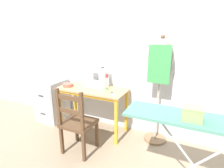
# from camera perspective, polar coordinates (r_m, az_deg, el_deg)

# --- Properties ---
(ground_plane) EXTENTS (14.00, 14.00, 0.00)m
(ground_plane) POSITION_cam_1_polar(r_m,az_deg,el_deg) (2.82, -8.66, -16.77)
(ground_plane) COLOR gray
(wall_back) EXTENTS (10.00, 0.05, 2.55)m
(wall_back) POSITION_cam_1_polar(r_m,az_deg,el_deg) (2.85, -3.56, 11.16)
(wall_back) COLOR silver
(wall_back) RESTS_ON ground_plane
(sewing_table) EXTENTS (1.07, 0.49, 0.71)m
(sewing_table) POSITION_cam_1_polar(r_m,az_deg,el_deg) (2.72, -6.54, -3.49)
(sewing_table) COLOR tan
(sewing_table) RESTS_ON ground_plane
(sewing_machine) EXTENTS (0.38, 0.17, 0.34)m
(sewing_machine) POSITION_cam_1_polar(r_m,az_deg,el_deg) (2.73, -4.72, 2.05)
(sewing_machine) COLOR white
(sewing_machine) RESTS_ON sewing_table
(fabric_bowl) EXTENTS (0.16, 0.16, 0.05)m
(fabric_bowl) POSITION_cam_1_polar(r_m,az_deg,el_deg) (2.85, -14.13, -0.32)
(fabric_bowl) COLOR #B25647
(fabric_bowl) RESTS_ON sewing_table
(scissors) EXTENTS (0.11, 0.13, 0.01)m
(scissors) POSITION_cam_1_polar(r_m,az_deg,el_deg) (2.45, 0.12, -3.12)
(scissors) COLOR silver
(scissors) RESTS_ON sewing_table
(thread_spool_near_machine) EXTENTS (0.04, 0.04, 0.04)m
(thread_spool_near_machine) POSITION_cam_1_polar(r_m,az_deg,el_deg) (2.61, -1.58, -1.53)
(thread_spool_near_machine) COLOR green
(thread_spool_near_machine) RESTS_ON sewing_table
(wooden_chair) EXTENTS (0.40, 0.38, 0.90)m
(wooden_chair) POSITION_cam_1_polar(r_m,az_deg,el_deg) (2.34, -11.20, -12.44)
(wooden_chair) COLOR #513823
(wooden_chair) RESTS_ON ground_plane
(filing_cabinet) EXTENTS (0.44, 0.48, 0.74)m
(filing_cabinet) POSITION_cam_1_polar(r_m,az_deg,el_deg) (3.33, -18.97, -5.02)
(filing_cabinet) COLOR #B7B7BC
(filing_cabinet) RESTS_ON ground_plane
(dress_form) EXTENTS (0.33, 0.32, 1.52)m
(dress_form) POSITION_cam_1_polar(r_m,az_deg,el_deg) (2.40, 15.53, 5.39)
(dress_form) COLOR #846647
(dress_form) RESTS_ON ground_plane
(ironing_board) EXTENTS (1.22, 0.33, 0.88)m
(ironing_board) POSITION_cam_1_polar(r_m,az_deg,el_deg) (1.60, 26.86, -11.78)
(ironing_board) COLOR #518E7A
(ironing_board) RESTS_ON ground_plane
(storage_box) EXTENTS (0.16, 0.13, 0.11)m
(storage_box) POSITION_cam_1_polar(r_m,az_deg,el_deg) (1.51, 24.78, -8.75)
(storage_box) COLOR #8EB266
(storage_box) RESTS_ON ironing_board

